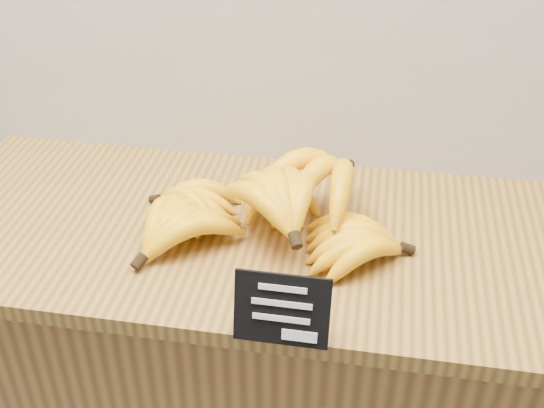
{
  "coord_description": "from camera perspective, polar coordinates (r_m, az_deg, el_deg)",
  "views": [
    {
      "loc": [
        0.13,
        1.77,
        1.66
      ],
      "look_at": [
        -0.03,
        2.7,
        1.02
      ],
      "focal_mm": 45.0,
      "sensor_mm": 36.0,
      "label": 1
    }
  ],
  "objects": [
    {
      "name": "counter",
      "position": [
        1.56,
        0.33,
        -16.56
      ],
      "size": [
        1.49,
        0.5,
        0.9
      ],
      "primitive_type": "cube",
      "color": "olive",
      "rests_on": "ground"
    },
    {
      "name": "chalkboard_sign",
      "position": [
        0.98,
        0.82,
        -8.85
      ],
      "size": [
        0.14,
        0.03,
        0.11
      ],
      "primitive_type": "cube",
      "rotation": [
        -0.26,
        0.0,
        0.0
      ],
      "color": "black",
      "rests_on": "counter_top"
    },
    {
      "name": "counter_top",
      "position": [
        1.24,
        0.39,
        -2.75
      ],
      "size": [
        1.3,
        0.54,
        0.03
      ],
      "primitive_type": "cube",
      "color": "olive",
      "rests_on": "counter"
    },
    {
      "name": "banana_pile",
      "position": [
        1.19,
        -0.24,
        -0.13
      ],
      "size": [
        0.53,
        0.32,
        0.13
      ],
      "color": "yellow",
      "rests_on": "counter_top"
    }
  ]
}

